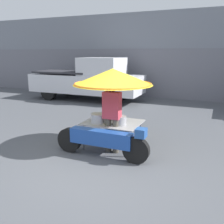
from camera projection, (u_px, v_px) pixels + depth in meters
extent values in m
plane|color=#4C4F54|center=(97.00, 168.00, 4.86)|extent=(36.00, 36.00, 0.00)
cube|color=gray|center=(178.00, 56.00, 12.61)|extent=(28.00, 2.00, 4.12)
cube|color=slate|center=(173.00, 74.00, 11.89)|extent=(23.80, 0.06, 2.40)
cylinder|color=black|center=(136.00, 150.00, 5.03)|extent=(0.55, 0.14, 0.55)
cylinder|color=black|center=(69.00, 140.00, 5.63)|extent=(0.55, 0.14, 0.55)
cube|color=#1E479E|center=(101.00, 138.00, 5.29)|extent=(1.39, 0.24, 0.32)
cube|color=#234C93|center=(141.00, 133.00, 4.90)|extent=(0.20, 0.24, 0.18)
cylinder|color=black|center=(118.00, 133.00, 6.19)|extent=(0.50, 0.14, 0.50)
cylinder|color=#515156|center=(129.00, 144.00, 5.31)|extent=(0.03, 0.03, 0.60)
cylinder|color=#515156|center=(140.00, 133.00, 6.08)|extent=(0.03, 0.03, 0.60)
cylinder|color=#515156|center=(84.00, 137.00, 5.74)|extent=(0.03, 0.03, 0.60)
cylinder|color=#515156|center=(100.00, 127.00, 6.50)|extent=(0.03, 0.03, 0.60)
cube|color=#9E9EA3|center=(113.00, 122.00, 5.84)|extent=(1.29, 1.01, 0.02)
cylinder|color=#B2B2B7|center=(113.00, 104.00, 5.73)|extent=(0.03, 0.03, 0.87)
cone|color=yellow|center=(113.00, 77.00, 5.59)|extent=(1.80, 1.80, 0.36)
torus|color=orange|center=(113.00, 84.00, 5.63)|extent=(1.76, 1.76, 0.05)
cylinder|color=#B7B7BC|center=(98.00, 118.00, 5.76)|extent=(0.34, 0.34, 0.21)
cylinder|color=#939399|center=(119.00, 120.00, 5.59)|extent=(0.31, 0.31, 0.20)
cylinder|color=#939399|center=(114.00, 118.00, 6.03)|extent=(0.32, 0.32, 0.07)
cylinder|color=#4C473D|center=(108.00, 135.00, 5.62)|extent=(0.14, 0.14, 0.78)
cylinder|color=#4C473D|center=(116.00, 136.00, 5.55)|extent=(0.14, 0.14, 0.78)
cube|color=#C13847|center=(112.00, 105.00, 5.43)|extent=(0.38, 0.22, 0.59)
sphere|color=tan|center=(112.00, 87.00, 5.33)|extent=(0.21, 0.21, 0.21)
cylinder|color=black|center=(110.00, 97.00, 10.62)|extent=(0.75, 0.24, 0.75)
cylinder|color=black|center=(123.00, 92.00, 12.02)|extent=(0.75, 0.24, 0.75)
cylinder|color=black|center=(49.00, 92.00, 11.85)|extent=(0.75, 0.24, 0.75)
cylinder|color=black|center=(67.00, 88.00, 13.25)|extent=(0.75, 0.24, 0.75)
cube|color=silver|center=(86.00, 83.00, 11.84)|extent=(5.35, 1.85, 0.83)
cube|color=silver|center=(102.00, 66.00, 11.33)|extent=(1.82, 1.70, 0.79)
cube|color=#2D2D33|center=(67.00, 72.00, 12.13)|extent=(2.78, 1.77, 0.08)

